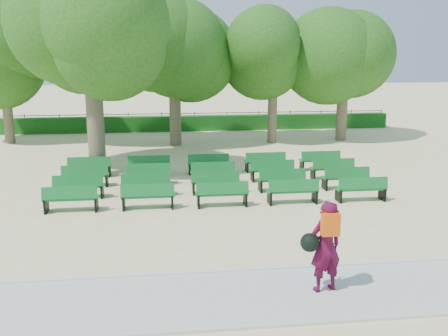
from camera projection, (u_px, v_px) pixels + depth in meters
ground at (193, 194)px, 16.65m from camera, size 120.00×120.00×0.00m
paving at (218, 299)px, 9.49m from camera, size 30.00×2.20×0.06m
curb at (212, 272)px, 10.59m from camera, size 30.00×0.12×0.10m
hedge at (178, 123)px, 30.08m from camera, size 26.00×0.70×0.90m
fence at (178, 130)px, 30.57m from camera, size 26.00×0.10×1.02m
tree_line at (181, 142)px, 26.32m from camera, size 21.80×6.80×7.04m
bench_array at (213, 185)px, 17.43m from camera, size 1.63×0.62×1.01m
tree_among at (91, 42)px, 18.16m from camera, size 5.34×5.34×7.41m
person at (325, 245)px, 9.57m from camera, size 0.89×0.58×1.81m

